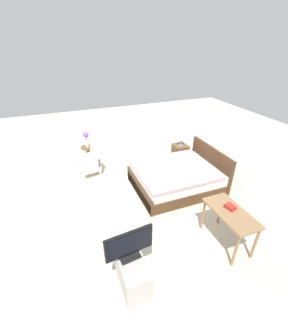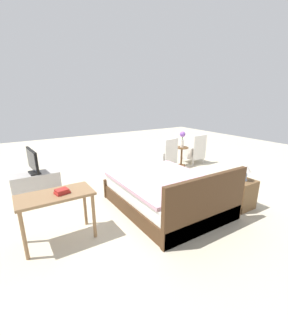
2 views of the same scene
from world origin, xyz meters
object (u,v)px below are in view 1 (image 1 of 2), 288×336
at_px(tv_stand, 130,267).
at_px(vanity_desk, 230,217).
at_px(book_stack, 230,207).
at_px(nightstand, 180,153).
at_px(bed, 178,177).
at_px(table_lamp, 181,139).
at_px(armchair_by_window_left, 84,146).
at_px(flower_vase, 86,138).
at_px(armchair_by_window_right, 90,162).
at_px(side_table, 88,153).
at_px(tv_flatscreen, 129,245).

distance_m(tv_stand, vanity_desk, 1.96).
bearing_deg(book_stack, nightstand, 166.34).
bearing_deg(bed, table_lamp, 148.54).
bearing_deg(nightstand, tv_stand, -39.87).
relative_size(armchair_by_window_left, table_lamp, 2.79).
bearing_deg(flower_vase, nightstand, 72.47).
relative_size(flower_vase, table_lamp, 1.45).
distance_m(armchair_by_window_right, tv_stand, 3.53).
distance_m(armchair_by_window_left, vanity_desk, 5.03).
height_order(side_table, nightstand, side_table).
height_order(armchair_by_window_left, armchair_by_window_right, same).
xyz_separation_m(armchair_by_window_right, tv_stand, (3.53, 0.02, -0.12)).
height_order(nightstand, table_lamp, table_lamp).
relative_size(armchair_by_window_right, table_lamp, 2.79).
bearing_deg(vanity_desk, tv_flatscreen, -88.40).
distance_m(side_table, tv_stand, 4.10).
relative_size(tv_stand, book_stack, 4.38).
bearing_deg(tv_stand, side_table, 179.78).
bearing_deg(tv_flatscreen, bed, 135.94).
bearing_deg(nightstand, armchair_by_window_right, -95.86).
height_order(table_lamp, book_stack, table_lamp).
bearing_deg(table_lamp, bed, -31.46).
relative_size(bed, table_lamp, 6.41).
distance_m(flower_vase, tv_stand, 4.15).
bearing_deg(armchair_by_window_left, bed, 36.87).
xyz_separation_m(flower_vase, nightstand, (0.85, 2.70, -0.60)).
xyz_separation_m(armchair_by_window_right, side_table, (-0.57, 0.03, -0.00)).
height_order(armchair_by_window_right, side_table, armchair_by_window_right).
height_order(flower_vase, tv_stand, flower_vase).
relative_size(table_lamp, vanity_desk, 0.32).
relative_size(nightstand, book_stack, 2.58).
bearing_deg(tv_flatscreen, vanity_desk, 91.60).
height_order(bed, flower_vase, flower_vase).
relative_size(armchair_by_window_left, vanity_desk, 0.88).
bearing_deg(book_stack, tv_stand, -85.81).
height_order(tv_stand, book_stack, book_stack).
relative_size(bed, flower_vase, 4.43).
bearing_deg(nightstand, table_lamp, 90.00).
bearing_deg(side_table, book_stack, 26.15).
bearing_deg(armchair_by_window_right, book_stack, 30.27).
xyz_separation_m(armchair_by_window_left, tv_flatscreen, (4.69, 0.02, 0.40)).
height_order(nightstand, vanity_desk, vanity_desk).
relative_size(armchair_by_window_right, vanity_desk, 0.88).
distance_m(nightstand, tv_stand, 4.23).
distance_m(side_table, flower_vase, 0.51).
bearing_deg(flower_vase, bed, 43.45).
bearing_deg(armchair_by_window_right, vanity_desk, 29.11).
distance_m(table_lamp, book_stack, 3.20).
bearing_deg(table_lamp, tv_flatscreen, -39.86).
xyz_separation_m(armchair_by_window_left, nightstand, (1.44, 2.73, -0.09)).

